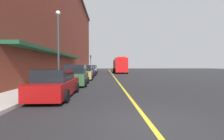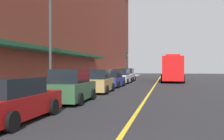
{
  "view_description": "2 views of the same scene",
  "coord_description": "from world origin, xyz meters",
  "px_view_note": "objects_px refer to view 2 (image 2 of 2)",
  "views": [
    {
      "loc": [
        -1.34,
        -4.73,
        1.77
      ],
      "look_at": [
        -0.43,
        17.21,
        1.1
      ],
      "focal_mm": 26.05,
      "sensor_mm": 36.0,
      "label": 1
    },
    {
      "loc": [
        1.23,
        -3.98,
        1.89
      ],
      "look_at": [
        -2.69,
        14.91,
        1.7
      ],
      "focal_mm": 42.34,
      "sensor_mm": 36.0,
      "label": 2
    }
  ],
  "objects_px": {
    "parked_car_2": "(97,82)",
    "fire_truck": "(172,69)",
    "parked_car_0": "(12,101)",
    "parked_car_1": "(71,87)",
    "parked_car_5": "(128,75)",
    "parked_car_4": "(122,77)",
    "street_lamp_left": "(50,28)",
    "parking_meter_1": "(92,77)",
    "parked_car_3": "(112,79)",
    "parking_meter_0": "(68,80)",
    "traffic_light_near": "(127,60)"
  },
  "relations": [
    {
      "from": "parked_car_2",
      "to": "fire_truck",
      "type": "relative_size",
      "value": 0.44
    },
    {
      "from": "parked_car_0",
      "to": "parked_car_1",
      "type": "relative_size",
      "value": 1.12
    },
    {
      "from": "parked_car_5",
      "to": "parked_car_1",
      "type": "bearing_deg",
      "value": 179.25
    },
    {
      "from": "parked_car_5",
      "to": "fire_truck",
      "type": "xyz_separation_m",
      "value": [
        6.0,
        -0.16,
        0.84
      ]
    },
    {
      "from": "parked_car_4",
      "to": "parked_car_2",
      "type": "bearing_deg",
      "value": -178.91
    },
    {
      "from": "parked_car_2",
      "to": "parked_car_5",
      "type": "distance_m",
      "value": 16.85
    },
    {
      "from": "street_lamp_left",
      "to": "parked_car_1",
      "type": "bearing_deg",
      "value": -43.1
    },
    {
      "from": "parked_car_0",
      "to": "fire_truck",
      "type": "xyz_separation_m",
      "value": [
        5.99,
        27.66,
        0.94
      ]
    },
    {
      "from": "parking_meter_1",
      "to": "parked_car_0",
      "type": "bearing_deg",
      "value": -84.85
    },
    {
      "from": "parked_car_5",
      "to": "street_lamp_left",
      "type": "distance_m",
      "value": 20.98
    },
    {
      "from": "fire_truck",
      "to": "parked_car_0",
      "type": "bearing_deg",
      "value": -12.24
    },
    {
      "from": "fire_truck",
      "to": "street_lamp_left",
      "type": "relative_size",
      "value": 1.36
    },
    {
      "from": "parked_car_1",
      "to": "parked_car_5",
      "type": "bearing_deg",
      "value": -1.27
    },
    {
      "from": "parked_car_3",
      "to": "fire_truck",
      "type": "height_order",
      "value": "fire_truck"
    },
    {
      "from": "parked_car_1",
      "to": "parking_meter_0",
      "type": "height_order",
      "value": "parked_car_1"
    },
    {
      "from": "parked_car_3",
      "to": "parked_car_4",
      "type": "bearing_deg",
      "value": 2.03
    },
    {
      "from": "parked_car_5",
      "to": "parking_meter_1",
      "type": "height_order",
      "value": "parked_car_5"
    },
    {
      "from": "parked_car_1",
      "to": "parked_car_3",
      "type": "distance_m",
      "value": 11.34
    },
    {
      "from": "parked_car_4",
      "to": "parked_car_1",
      "type": "bearing_deg",
      "value": -178.96
    },
    {
      "from": "parked_car_0",
      "to": "parking_meter_0",
      "type": "bearing_deg",
      "value": 8.35
    },
    {
      "from": "fire_truck",
      "to": "parking_meter_1",
      "type": "bearing_deg",
      "value": -29.22
    },
    {
      "from": "parked_car_5",
      "to": "parking_meter_1",
      "type": "xyz_separation_m",
      "value": [
        -1.3,
        -13.22,
        0.23
      ]
    },
    {
      "from": "parked_car_4",
      "to": "street_lamp_left",
      "type": "xyz_separation_m",
      "value": [
        -1.99,
        -15.13,
        3.6
      ]
    },
    {
      "from": "parking_meter_1",
      "to": "parked_car_1",
      "type": "bearing_deg",
      "value": -80.94
    },
    {
      "from": "parked_car_5",
      "to": "parked_car_4",
      "type": "bearing_deg",
      "value": 179.71
    },
    {
      "from": "parked_car_2",
      "to": "parked_car_1",
      "type": "bearing_deg",
      "value": 178.33
    },
    {
      "from": "parked_car_1",
      "to": "parking_meter_1",
      "type": "bearing_deg",
      "value": 7.33
    },
    {
      "from": "parked_car_3",
      "to": "parked_car_5",
      "type": "relative_size",
      "value": 0.98
    },
    {
      "from": "parking_meter_1",
      "to": "fire_truck",
      "type": "bearing_deg",
      "value": 60.81
    },
    {
      "from": "parked_car_3",
      "to": "fire_truck",
      "type": "distance_m",
      "value": 12.56
    },
    {
      "from": "street_lamp_left",
      "to": "parked_car_2",
      "type": "bearing_deg",
      "value": 61.07
    },
    {
      "from": "parked_car_0",
      "to": "traffic_light_near",
      "type": "height_order",
      "value": "traffic_light_near"
    },
    {
      "from": "parked_car_4",
      "to": "parking_meter_0",
      "type": "relative_size",
      "value": 3.47
    },
    {
      "from": "parked_car_2",
      "to": "parking_meter_1",
      "type": "height_order",
      "value": "parked_car_2"
    },
    {
      "from": "parking_meter_0",
      "to": "fire_truck",
      "type": "bearing_deg",
      "value": 69.02
    },
    {
      "from": "parked_car_1",
      "to": "parked_car_3",
      "type": "height_order",
      "value": "parked_car_1"
    },
    {
      "from": "parked_car_3",
      "to": "parked_car_4",
      "type": "height_order",
      "value": "parked_car_4"
    },
    {
      "from": "street_lamp_left",
      "to": "traffic_light_near",
      "type": "bearing_deg",
      "value": 88.65
    },
    {
      "from": "parked_car_2",
      "to": "parked_car_4",
      "type": "height_order",
      "value": "parked_car_2"
    },
    {
      "from": "parked_car_3",
      "to": "street_lamp_left",
      "type": "height_order",
      "value": "street_lamp_left"
    },
    {
      "from": "street_lamp_left",
      "to": "traffic_light_near",
      "type": "distance_m",
      "value": 28.2
    },
    {
      "from": "parked_car_5",
      "to": "street_lamp_left",
      "type": "xyz_separation_m",
      "value": [
        -1.9,
        -20.58,
        3.57
      ]
    },
    {
      "from": "parked_car_5",
      "to": "street_lamp_left",
      "type": "relative_size",
      "value": 0.68
    },
    {
      "from": "parked_car_2",
      "to": "traffic_light_near",
      "type": "relative_size",
      "value": 0.97
    },
    {
      "from": "parking_meter_0",
      "to": "parking_meter_1",
      "type": "relative_size",
      "value": 1.0
    },
    {
      "from": "traffic_light_near",
      "to": "parking_meter_0",
      "type": "bearing_deg",
      "value": -90.13
    },
    {
      "from": "parked_car_1",
      "to": "traffic_light_near",
      "type": "relative_size",
      "value": 0.97
    },
    {
      "from": "fire_truck",
      "to": "traffic_light_near",
      "type": "relative_size",
      "value": 2.2
    },
    {
      "from": "parked_car_5",
      "to": "parking_meter_0",
      "type": "height_order",
      "value": "parked_car_5"
    },
    {
      "from": "parked_car_1",
      "to": "street_lamp_left",
      "type": "bearing_deg",
      "value": 45.17
    }
  ]
}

